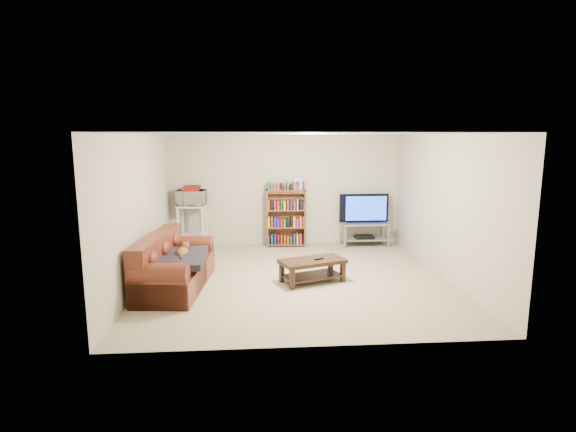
{
  "coord_description": "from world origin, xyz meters",
  "views": [
    {
      "loc": [
        -0.67,
        -7.23,
        2.35
      ],
      "look_at": [
        -0.1,
        0.4,
        1.0
      ],
      "focal_mm": 28.0,
      "sensor_mm": 36.0,
      "label": 1
    }
  ],
  "objects": [
    {
      "name": "sofa",
      "position": [
        -2.0,
        -0.31,
        0.3
      ],
      "size": [
        1.04,
        2.05,
        0.85
      ],
      "rotation": [
        0.0,
        0.0,
        -0.1
      ],
      "color": "#5C2417",
      "rests_on": "floor"
    },
    {
      "name": "tv_stand",
      "position": [
        1.71,
        2.22,
        0.34
      ],
      "size": [
        1.01,
        0.46,
        0.5
      ],
      "rotation": [
        0.0,
        0.0,
        0.01
      ],
      "color": "#999EA3",
      "rests_on": "floor"
    },
    {
      "name": "wall_right",
      "position": [
        2.5,
        0.0,
        1.2
      ],
      "size": [
        0.0,
        5.0,
        5.0
      ],
      "primitive_type": "plane",
      "rotation": [
        1.57,
        0.0,
        -1.57
      ],
      "color": "beige",
      "rests_on": "ground"
    },
    {
      "name": "microwave_stand",
      "position": [
        -1.99,
        2.2,
        0.6
      ],
      "size": [
        0.62,
        0.48,
        0.94
      ],
      "rotation": [
        0.0,
        0.0,
        -0.1
      ],
      "color": "silver",
      "rests_on": "floor"
    },
    {
      "name": "remote",
      "position": [
        0.36,
        -0.2,
        0.39
      ],
      "size": [
        0.17,
        0.12,
        0.02
      ],
      "primitive_type": "cube",
      "rotation": [
        0.0,
        0.0,
        0.51
      ],
      "color": "black",
      "rests_on": "coffee_table"
    },
    {
      "name": "bookshelf",
      "position": [
        0.0,
        2.3,
        0.64
      ],
      "size": [
        0.86,
        0.29,
        1.24
      ],
      "rotation": [
        0.0,
        0.0,
        -0.02
      ],
      "color": "brown",
      "rests_on": "floor"
    },
    {
      "name": "cat",
      "position": [
        -1.82,
        -0.28,
        0.57
      ],
      "size": [
        0.27,
        0.56,
        0.16
      ],
      "primitive_type": null,
      "rotation": [
        0.0,
        0.0,
        -0.1
      ],
      "color": "brown",
      "rests_on": "sofa"
    },
    {
      "name": "television",
      "position": [
        1.71,
        2.22,
        0.82
      ],
      "size": [
        1.09,
        0.15,
        0.63
      ],
      "primitive_type": "imported",
      "rotation": [
        0.0,
        0.0,
        3.15
      ],
      "color": "black",
      "rests_on": "tv_stand"
    },
    {
      "name": "coffee_table",
      "position": [
        0.26,
        -0.19,
        0.26
      ],
      "size": [
        1.16,
        0.85,
        0.38
      ],
      "rotation": [
        0.0,
        0.0,
        0.36
      ],
      "color": "black",
      "rests_on": "floor"
    },
    {
      "name": "wall_left",
      "position": [
        -2.5,
        0.0,
        1.2
      ],
      "size": [
        0.0,
        5.0,
        5.0
      ],
      "primitive_type": "plane",
      "rotation": [
        1.57,
        0.0,
        1.57
      ],
      "color": "beige",
      "rests_on": "ground"
    },
    {
      "name": "wall_front",
      "position": [
        0.0,
        -2.5,
        1.2
      ],
      "size": [
        5.0,
        0.0,
        5.0
      ],
      "primitive_type": "plane",
      "rotation": [
        -1.57,
        0.0,
        0.0
      ],
      "color": "beige",
      "rests_on": "ground"
    },
    {
      "name": "shelf_clutter",
      "position": [
        0.1,
        2.31,
        1.34
      ],
      "size": [
        0.63,
        0.2,
        0.28
      ],
      "rotation": [
        0.0,
        0.0,
        -0.02
      ],
      "color": "silver",
      "rests_on": "bookshelf"
    },
    {
      "name": "blanket",
      "position": [
        -1.83,
        -0.46,
        0.51
      ],
      "size": [
        0.78,
        1.0,
        0.18
      ],
      "primitive_type": "cube",
      "rotation": [
        0.05,
        -0.04,
        -0.02
      ],
      "color": "#222028",
      "rests_on": "sofa"
    },
    {
      "name": "ceiling",
      "position": [
        0.0,
        0.0,
        2.4
      ],
      "size": [
        5.0,
        5.0,
        0.0
      ],
      "primitive_type": "plane",
      "rotation": [
        3.14,
        0.0,
        0.0
      ],
      "color": "white",
      "rests_on": "ground"
    },
    {
      "name": "floor",
      "position": [
        0.0,
        0.0,
        0.0
      ],
      "size": [
        5.0,
        5.0,
        0.0
      ],
      "primitive_type": "plane",
      "color": "tan",
      "rests_on": "ground"
    },
    {
      "name": "microwave",
      "position": [
        -1.99,
        2.2,
        1.1
      ],
      "size": [
        0.61,
        0.45,
        0.32
      ],
      "primitive_type": "imported",
      "rotation": [
        0.0,
        0.0,
        -0.1
      ],
      "color": "silver",
      "rests_on": "microwave_stand"
    },
    {
      "name": "wall_back",
      "position": [
        0.0,
        2.5,
        1.2
      ],
      "size": [
        5.0,
        0.0,
        5.0
      ],
      "primitive_type": "plane",
      "rotation": [
        1.57,
        0.0,
        0.0
      ],
      "color": "beige",
      "rests_on": "ground"
    },
    {
      "name": "game_boxes",
      "position": [
        -1.99,
        2.2,
        1.28
      ],
      "size": [
        0.37,
        0.33,
        0.05
      ],
      "primitive_type": "cube",
      "rotation": [
        0.0,
        0.0,
        -0.1
      ],
      "color": "maroon",
      "rests_on": "microwave"
    },
    {
      "name": "dvd_player",
      "position": [
        1.71,
        2.22,
        0.19
      ],
      "size": [
        0.41,
        0.29,
        0.06
      ],
      "primitive_type": "cube",
      "rotation": [
        0.0,
        0.0,
        0.01
      ],
      "color": "black",
      "rests_on": "tv_stand"
    }
  ]
}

